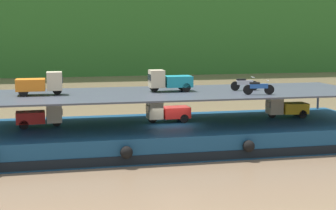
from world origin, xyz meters
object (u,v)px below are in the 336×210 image
Objects in this scene: mini_truck_lower_stern at (40,116)px; motorcycle_upper_port at (258,87)px; mini_truck_upper_stern at (40,84)px; mini_truck_upper_mid at (169,81)px; motorcycle_upper_centre at (244,84)px; mini_truck_lower_mid at (286,107)px; mini_truck_lower_aft at (167,112)px; cargo_barge at (171,135)px.

mini_truck_lower_stern is 13.37m from motorcycle_upper_port.
mini_truck_upper_stern reaches higher than motorcycle_upper_port.
motorcycle_upper_centre is (4.86, -0.50, -0.26)m from mini_truck_upper_mid.
mini_truck_lower_mid is 8.37m from mini_truck_upper_mid.
mini_truck_upper_mid reaches higher than mini_truck_lower_aft.
mini_truck_upper_stern and mini_truck_upper_mid have the same top height.
mini_truck_lower_stern and mini_truck_lower_mid have the same top height.
mini_truck_lower_mid is 3.74m from motorcycle_upper_centre.
mini_truck_upper_mid is at bearing -0.58° from mini_truck_lower_stern.
mini_truck_upper_stern is at bearing 177.28° from cargo_barge.
mini_truck_lower_mid is 4.67m from motorcycle_upper_port.
mini_truck_lower_stern is 1.00× the size of mini_truck_lower_mid.
mini_truck_lower_aft is at bearing -179.72° from mini_truck_lower_mid.
motorcycle_upper_port reaches higher than cargo_barge.
mini_truck_lower_mid is at bearing 0.67° from mini_truck_upper_mid.
mini_truck_upper_stern is (0.09, -0.23, 2.00)m from mini_truck_lower_stern.
motorcycle_upper_port reaches higher than mini_truck_lower_stern.
mini_truck_lower_aft is 1.47× the size of motorcycle_upper_port.
mini_truck_upper_mid is at bearing -179.33° from mini_truck_lower_mid.
cargo_barge is 6.24m from motorcycle_upper_port.
motorcycle_upper_centre is at bearing -2.57° from mini_truck_lower_stern.
motorcycle_upper_centre reaches higher than mini_truck_lower_stern.
motorcycle_upper_port is (5.01, -2.83, 1.74)m from mini_truck_lower_aft.
mini_truck_lower_stern is 16.18m from mini_truck_lower_mid.
cargo_barge is 8.26m from mini_truck_lower_mid.
mini_truck_lower_stern is 1.02× the size of mini_truck_upper_stern.
mini_truck_lower_mid is at bearing 4.37° from cargo_barge.
mini_truck_upper_mid is (-0.01, 0.52, 3.44)m from cargo_barge.
mini_truck_lower_aft is (-0.14, 0.58, 1.44)m from cargo_barge.
mini_truck_lower_mid is at bearing 41.55° from motorcycle_upper_port.
mini_truck_lower_stern is 1.47× the size of motorcycle_upper_port.
mini_truck_lower_mid is (8.11, 0.62, 1.44)m from cargo_barge.
mini_truck_upper_mid reaches higher than motorcycle_upper_centre.
mini_truck_upper_stern is at bearing -69.41° from mini_truck_lower_stern.
mini_truck_lower_aft is at bearing -0.20° from mini_truck_lower_stern.
mini_truck_upper_stern is 0.99× the size of mini_truck_upper_mid.
mini_truck_upper_mid is (-8.12, -0.10, 2.00)m from mini_truck_lower_mid.
mini_truck_upper_stern is 1.44× the size of motorcycle_upper_centre.
mini_truck_lower_mid is 1.47× the size of motorcycle_upper_port.
mini_truck_upper_stern is at bearing 178.42° from motorcycle_upper_centre.
motorcycle_upper_port is at bearing -89.53° from motorcycle_upper_centre.
mini_truck_upper_mid is at bearing -23.67° from mini_truck_lower_aft.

